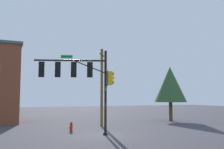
{
  "coord_description": "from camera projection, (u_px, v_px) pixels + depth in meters",
  "views": [
    {
      "loc": [
        7.37,
        18.31,
        2.94
      ],
      "look_at": [
        -0.4,
        0.38,
        4.72
      ],
      "focal_mm": 40.01,
      "sensor_mm": 36.0,
      "label": 1
    }
  ],
  "objects": [
    {
      "name": "utility_pole",
      "position": [
        102.0,
        86.0,
        25.44
      ],
      "size": [
        1.07,
        1.58,
        7.9
      ],
      "color": "brown",
      "rests_on": "ground_plane"
    },
    {
      "name": "fire_hydrant",
      "position": [
        71.0,
        127.0,
        21.23
      ],
      "size": [
        0.33,
        0.24,
        0.83
      ],
      "color": "red",
      "rests_on": "ground_plane"
    },
    {
      "name": "signal_pole_assembly",
      "position": [
        81.0,
        76.0,
        19.7
      ],
      "size": [
        5.99,
        2.46,
        6.64
      ],
      "color": "black",
      "rests_on": "ground_plane"
    },
    {
      "name": "ground_plane",
      "position": [
        105.0,
        135.0,
        19.39
      ],
      "size": [
        120.0,
        120.0,
        0.0
      ],
      "primitive_type": "plane",
      "color": "#3D3B41"
    },
    {
      "name": "tree_mid",
      "position": [
        170.0,
        84.0,
        31.08
      ],
      "size": [
        3.96,
        3.96,
        6.74
      ],
      "color": "brown",
      "rests_on": "ground_plane"
    }
  ]
}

